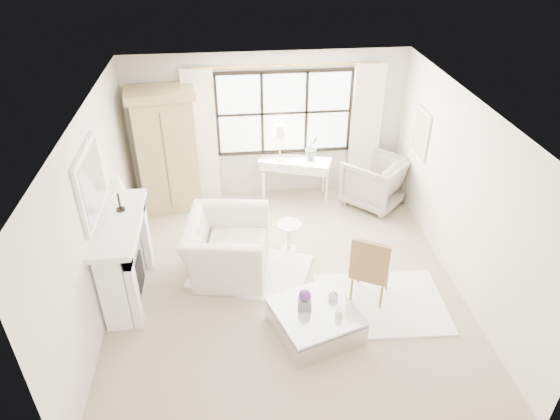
# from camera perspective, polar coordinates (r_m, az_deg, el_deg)

# --- Properties ---
(floor) EXTENTS (5.50, 5.50, 0.00)m
(floor) POSITION_cam_1_polar(r_m,az_deg,el_deg) (7.55, 0.57, -8.17)
(floor) COLOR tan
(floor) RESTS_ON ground
(ceiling) EXTENTS (5.50, 5.50, 0.00)m
(ceiling) POSITION_cam_1_polar(r_m,az_deg,el_deg) (6.15, 0.70, 11.35)
(ceiling) COLOR white
(ceiling) RESTS_ON ground
(wall_back) EXTENTS (5.00, 0.00, 5.00)m
(wall_back) POSITION_cam_1_polar(r_m,az_deg,el_deg) (9.20, -1.42, 9.56)
(wall_back) COLOR beige
(wall_back) RESTS_ON ground
(wall_front) EXTENTS (5.00, 0.00, 5.00)m
(wall_front) POSITION_cam_1_polar(r_m,az_deg,el_deg) (4.67, 4.79, -17.32)
(wall_front) COLOR beige
(wall_front) RESTS_ON ground
(wall_left) EXTENTS (0.00, 5.50, 5.50)m
(wall_left) POSITION_cam_1_polar(r_m,az_deg,el_deg) (6.96, -20.29, -0.63)
(wall_left) COLOR silver
(wall_left) RESTS_ON ground
(wall_right) EXTENTS (0.00, 5.50, 5.50)m
(wall_right) POSITION_cam_1_polar(r_m,az_deg,el_deg) (7.44, 20.13, 1.64)
(wall_right) COLOR white
(wall_right) RESTS_ON ground
(window_pane) EXTENTS (2.40, 0.02, 1.50)m
(window_pane) POSITION_cam_1_polar(r_m,az_deg,el_deg) (9.11, 0.49, 11.04)
(window_pane) COLOR white
(window_pane) RESTS_ON wall_back
(window_frame) EXTENTS (2.50, 0.04, 1.50)m
(window_frame) POSITION_cam_1_polar(r_m,az_deg,el_deg) (9.10, 0.50, 11.02)
(window_frame) COLOR black
(window_frame) RESTS_ON wall_back
(curtain_rod) EXTENTS (3.30, 0.04, 0.04)m
(curtain_rod) POSITION_cam_1_polar(r_m,az_deg,el_deg) (8.78, 0.56, 16.20)
(curtain_rod) COLOR #B4863E
(curtain_rod) RESTS_ON wall_back
(curtain_left) EXTENTS (0.55, 0.10, 2.47)m
(curtain_left) POSITION_cam_1_polar(r_m,az_deg,el_deg) (9.14, -8.95, 8.22)
(curtain_left) COLOR white
(curtain_left) RESTS_ON ground
(curtain_right) EXTENTS (0.55, 0.10, 2.47)m
(curtain_right) POSITION_cam_1_polar(r_m,az_deg,el_deg) (9.46, 9.71, 9.01)
(curtain_right) COLOR white
(curtain_right) RESTS_ON ground
(fireplace) EXTENTS (0.58, 1.66, 1.26)m
(fireplace) POSITION_cam_1_polar(r_m,az_deg,el_deg) (7.29, -17.54, -5.17)
(fireplace) COLOR white
(fireplace) RESTS_ON ground
(mirror_frame) EXTENTS (0.05, 1.15, 0.95)m
(mirror_frame) POSITION_cam_1_polar(r_m,az_deg,el_deg) (6.71, -20.81, 2.91)
(mirror_frame) COLOR white
(mirror_frame) RESTS_ON wall_left
(mirror_glass) EXTENTS (0.02, 1.00, 0.80)m
(mirror_glass) POSITION_cam_1_polar(r_m,az_deg,el_deg) (6.70, -20.57, 2.93)
(mirror_glass) COLOR silver
(mirror_glass) RESTS_ON wall_left
(art_frame) EXTENTS (0.04, 0.62, 0.82)m
(art_frame) POSITION_cam_1_polar(r_m,az_deg,el_deg) (8.72, 15.77, 8.45)
(art_frame) COLOR white
(art_frame) RESTS_ON wall_right
(art_canvas) EXTENTS (0.01, 0.52, 0.72)m
(art_canvas) POSITION_cam_1_polar(r_m,az_deg,el_deg) (8.71, 15.65, 8.45)
(art_canvas) COLOR #C0B094
(art_canvas) RESTS_ON wall_right
(mantel_lamp) EXTENTS (0.22, 0.22, 0.51)m
(mantel_lamp) POSITION_cam_1_polar(r_m,az_deg,el_deg) (6.95, -18.26, 2.72)
(mantel_lamp) COLOR black
(mantel_lamp) RESTS_ON fireplace
(armoire) EXTENTS (1.21, 0.85, 2.24)m
(armoire) POSITION_cam_1_polar(r_m,az_deg,el_deg) (8.98, -12.81, 6.68)
(armoire) COLOR tan
(armoire) RESTS_ON floor
(console_table) EXTENTS (1.38, 0.85, 0.80)m
(console_table) POSITION_cam_1_polar(r_m,az_deg,el_deg) (9.38, 1.66, 3.59)
(console_table) COLOR white
(console_table) RESTS_ON floor
(console_lamp) EXTENTS (0.28, 0.28, 0.69)m
(console_lamp) POSITION_cam_1_polar(r_m,az_deg,el_deg) (8.94, -0.02, 8.93)
(console_lamp) COLOR #AA793B
(console_lamp) RESTS_ON console_table
(orchid_plant) EXTENTS (0.33, 0.31, 0.48)m
(orchid_plant) POSITION_cam_1_polar(r_m,az_deg,el_deg) (9.12, 3.69, 7.15)
(orchid_plant) COLOR #596F4A
(orchid_plant) RESTS_ON console_table
(side_table) EXTENTS (0.40, 0.40, 0.51)m
(side_table) POSITION_cam_1_polar(r_m,az_deg,el_deg) (7.98, 1.04, -2.65)
(side_table) COLOR silver
(side_table) RESTS_ON floor
(rug_left) EXTENTS (2.04, 1.74, 0.03)m
(rug_left) POSITION_cam_1_polar(r_m,az_deg,el_deg) (7.74, -3.35, -6.93)
(rug_left) COLOR white
(rug_left) RESTS_ON floor
(rug_right) EXTENTS (1.85, 1.43, 0.03)m
(rug_right) POSITION_cam_1_polar(r_m,az_deg,el_deg) (7.32, 11.44, -10.38)
(rug_right) COLOR white
(rug_right) RESTS_ON floor
(club_armchair) EXTENTS (1.37, 1.51, 0.87)m
(club_armchair) POSITION_cam_1_polar(r_m,az_deg,el_deg) (7.55, -6.10, -4.16)
(club_armchair) COLOR silver
(club_armchair) RESTS_ON floor
(wingback_chair) EXTENTS (1.40, 1.40, 0.91)m
(wingback_chair) POSITION_cam_1_polar(r_m,az_deg,el_deg) (9.34, 10.77, 3.25)
(wingback_chair) COLOR #A19888
(wingback_chair) RESTS_ON floor
(french_chair) EXTENTS (0.65, 0.66, 1.08)m
(french_chair) POSITION_cam_1_polar(r_m,az_deg,el_deg) (7.20, 10.22, -7.92)
(french_chair) COLOR #9B7041
(french_chair) RESTS_ON floor
(coffee_table) EXTENTS (1.27, 1.27, 0.38)m
(coffee_table) POSITION_cam_1_polar(r_m,az_deg,el_deg) (6.70, 4.00, -12.55)
(coffee_table) COLOR silver
(coffee_table) RESTS_ON floor
(planter_box) EXTENTS (0.20, 0.20, 0.13)m
(planter_box) POSITION_cam_1_polar(r_m,az_deg,el_deg) (6.55, 2.82, -10.63)
(planter_box) COLOR slate
(planter_box) RESTS_ON coffee_table
(planter_flowers) EXTENTS (0.15, 0.15, 0.15)m
(planter_flowers) POSITION_cam_1_polar(r_m,az_deg,el_deg) (6.45, 2.86, -9.71)
(planter_flowers) COLOR #532B6C
(planter_flowers) RESTS_ON planter_box
(pillar_candle) EXTENTS (0.10, 0.10, 0.12)m
(pillar_candle) POSITION_cam_1_polar(r_m,az_deg,el_deg) (6.46, 6.76, -11.60)
(pillar_candle) COLOR silver
(pillar_candle) RESTS_ON coffee_table
(coffee_vase) EXTENTS (0.17, 0.17, 0.15)m
(coffee_vase) POSITION_cam_1_polar(r_m,az_deg,el_deg) (6.69, 6.09, -9.60)
(coffee_vase) COLOR silver
(coffee_vase) RESTS_ON coffee_table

